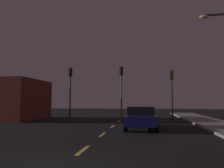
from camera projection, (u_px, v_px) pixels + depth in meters
name	position (u px, v px, depth m)	size (l,w,h in m)	color
ground_plane	(105.00, 133.00, 12.25)	(80.00, 80.00, 0.00)	black
lane_stripe_second	(83.00, 150.00, 7.91)	(0.16, 1.60, 0.01)	#EACC4C
lane_stripe_third	(103.00, 134.00, 11.66)	(0.16, 1.60, 0.01)	#EACC4C
lane_stripe_fourth	(113.00, 126.00, 15.41)	(0.16, 1.60, 0.01)	#EACC4C
lane_stripe_fifth	(119.00, 121.00, 19.15)	(0.16, 1.60, 0.01)	#EACC4C
traffic_signal_left	(70.00, 83.00, 22.53)	(0.32, 0.38, 5.29)	#2D2D30
traffic_signal_center	(121.00, 82.00, 21.74)	(0.32, 0.38, 5.30)	#4C4C51
traffic_signal_right	(172.00, 85.00, 21.00)	(0.32, 0.38, 4.82)	black
car_stopped_ahead	(141.00, 117.00, 14.27)	(2.07, 4.57, 1.45)	navy
storefront_left	(14.00, 100.00, 21.49)	(5.07, 6.18, 3.92)	maroon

